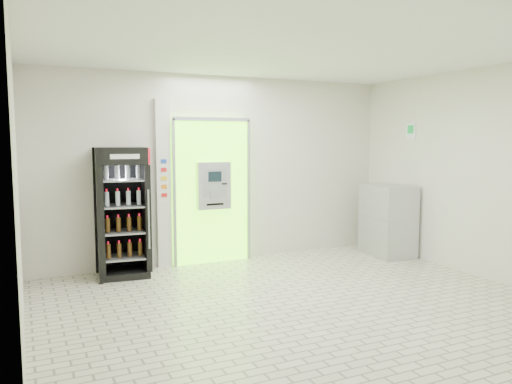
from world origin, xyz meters
TOP-DOWN VIEW (x-y plane):
  - ground at (0.00, 0.00)m, footprint 6.00×6.00m
  - room_shell at (0.00, 0.00)m, footprint 6.00×6.00m
  - atm_assembly at (-0.20, 2.41)m, footprint 1.30×0.24m
  - pillar at (-0.98, 2.45)m, footprint 0.22×0.11m
  - beverage_cooler at (-1.66, 2.19)m, footprint 0.76×0.71m
  - steel_cabinet at (2.69, 1.57)m, footprint 0.70×0.96m
  - exit_sign at (2.99, 1.40)m, footprint 0.02×0.22m

SIDE VIEW (x-z plane):
  - ground at x=0.00m, z-range 0.00..0.00m
  - steel_cabinet at x=2.69m, z-range 0.00..1.21m
  - beverage_cooler at x=-1.66m, z-range -0.04..1.83m
  - atm_assembly at x=-0.20m, z-range 0.01..2.34m
  - pillar at x=-0.98m, z-range 0.00..2.60m
  - room_shell at x=0.00m, z-range -1.16..4.84m
  - exit_sign at x=2.99m, z-range 1.99..2.25m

